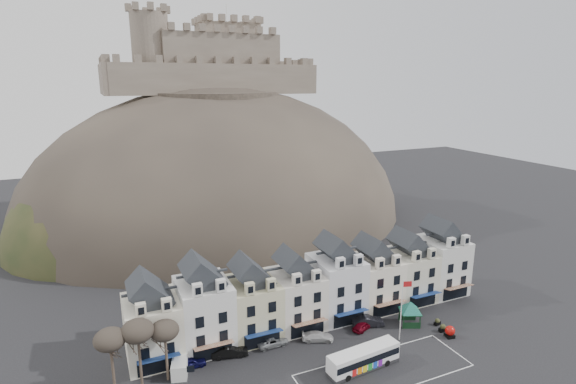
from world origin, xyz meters
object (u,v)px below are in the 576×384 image
(red_buoy, at_px, (450,332))
(car_maroon, at_px, (363,326))
(flagpole, at_px, (402,306))
(bus, at_px, (364,358))
(car_navy, at_px, (190,363))
(bus_shelter, at_px, (410,307))
(car_silver, at_px, (272,341))
(car_white, at_px, (318,336))
(car_black, at_px, (230,351))
(white_van, at_px, (180,365))
(car_charcoal, at_px, (368,321))

(red_buoy, xyz_separation_m, car_maroon, (-10.11, 6.67, -0.24))
(flagpole, bearing_deg, car_maroon, 127.06)
(bus, bearing_deg, car_navy, 150.40)
(car_maroon, bearing_deg, bus_shelter, -124.92)
(flagpole, bearing_deg, red_buoy, -18.66)
(red_buoy, height_order, car_silver, red_buoy)
(bus, height_order, car_white, bus)
(car_white, bearing_deg, car_silver, 100.48)
(bus, relative_size, car_black, 2.08)
(flagpole, bearing_deg, bus_shelter, 36.06)
(red_buoy, bearing_deg, bus_shelter, 120.73)
(bus, xyz_separation_m, car_maroon, (5.00, 7.74, -0.91))
(bus_shelter, bearing_deg, red_buoy, -36.17)
(red_buoy, relative_size, white_van, 0.37)
(car_black, xyz_separation_m, car_maroon, (19.60, -1.59, -0.17))
(red_buoy, relative_size, car_black, 0.35)
(car_black, height_order, car_white, car_black)
(white_van, bearing_deg, car_navy, 29.98)
(white_van, height_order, car_navy, white_van)
(flagpole, distance_m, car_maroon, 7.14)
(car_navy, xyz_separation_m, car_charcoal, (26.00, -0.82, 0.11))
(white_van, xyz_separation_m, car_silver, (12.60, 0.62, -0.35))
(bus_shelter, relative_size, car_silver, 1.23)
(car_silver, bearing_deg, car_maroon, -97.92)
(bus, bearing_deg, car_white, 101.42)
(car_navy, height_order, car_black, car_black)
(bus, distance_m, car_silver, 12.68)
(red_buoy, relative_size, car_navy, 0.43)
(car_black, height_order, car_silver, car_black)
(red_buoy, xyz_separation_m, flagpole, (-6.81, 2.30, 4.33))
(bus_shelter, height_order, car_black, bus_shelter)
(car_black, bearing_deg, flagpole, -92.42)
(white_van, xyz_separation_m, car_navy, (1.33, 0.34, -0.30))
(bus_shelter, xyz_separation_m, red_buoy, (3.01, -5.07, -2.00))
(car_white, height_order, car_charcoal, car_charcoal)
(bus, relative_size, car_white, 2.27)
(car_navy, bearing_deg, bus_shelter, -97.72)
(flagpole, distance_m, car_navy, 29.02)
(red_buoy, height_order, car_charcoal, red_buoy)
(white_van, relative_size, car_navy, 1.16)
(car_white, relative_size, car_charcoal, 0.94)
(red_buoy, distance_m, flagpole, 8.40)
(white_van, relative_size, car_charcoal, 0.97)
(car_silver, bearing_deg, bus_shelter, -100.01)
(red_buoy, relative_size, car_maroon, 0.46)
(red_buoy, bearing_deg, car_silver, 160.73)
(flagpole, distance_m, car_black, 24.07)
(red_buoy, relative_size, car_silver, 0.39)
(flagpole, xyz_separation_m, car_black, (-22.90, 5.96, -4.41))
(bus_shelter, height_order, car_navy, bus_shelter)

